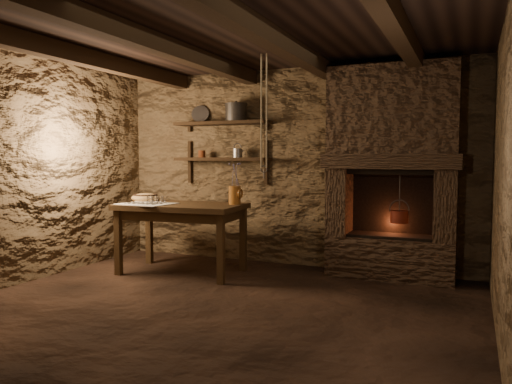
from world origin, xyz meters
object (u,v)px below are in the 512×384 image
at_px(iron_stockpot, 236,113).
at_px(wooden_bowl, 145,198).
at_px(stoneware_jug, 235,186).
at_px(red_pot, 399,216).
at_px(work_table, 182,236).

bearing_deg(iron_stockpot, wooden_bowl, -143.78).
relative_size(stoneware_jug, red_pot, 0.88).
relative_size(iron_stockpot, red_pot, 0.49).
bearing_deg(work_table, iron_stockpot, 63.51).
bearing_deg(red_pot, work_table, -164.20).
distance_m(stoneware_jug, red_pot, 1.82).
bearing_deg(stoneware_jug, iron_stockpot, 94.38).
bearing_deg(wooden_bowl, iron_stockpot, 36.22).
height_order(iron_stockpot, red_pot, iron_stockpot).
height_order(work_table, red_pot, red_pot).
bearing_deg(wooden_bowl, work_table, -11.57).
bearing_deg(red_pot, stoneware_jug, -165.05).
bearing_deg(stoneware_jug, work_table, 178.22).
xyz_separation_m(iron_stockpot, red_pot, (2.00, -0.12, -1.17)).
xyz_separation_m(stoneware_jug, wooden_bowl, (-1.16, -0.07, -0.16)).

